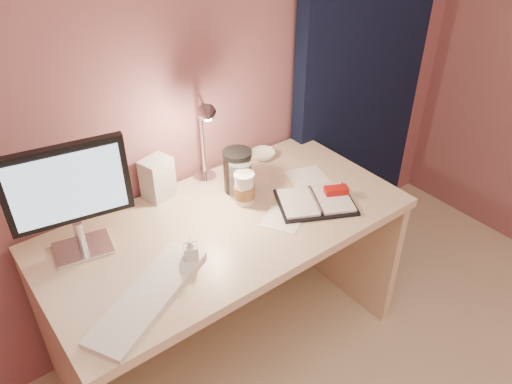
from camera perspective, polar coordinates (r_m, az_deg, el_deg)
room at (r=2.49m, az=10.95°, el=16.16°), size 3.50×3.50×3.50m
desk at (r=2.09m, az=-4.36°, el=-7.25°), size 1.40×0.70×0.73m
monitor at (r=1.73m, az=-20.63°, el=0.10°), size 0.40×0.17×0.42m
keyboard at (r=1.64m, az=-12.11°, el=-11.48°), size 0.50×0.36×0.02m
planner at (r=2.00m, az=7.01°, el=-0.98°), size 0.37×0.33×0.05m
paper_a at (r=1.91m, az=3.08°, el=-3.15°), size 0.19×0.19×0.00m
paper_b at (r=2.16m, az=5.93°, el=1.69°), size 0.19×0.19×0.00m
coffee_cup at (r=1.96m, az=-1.35°, el=0.35°), size 0.08×0.08×0.13m
clear_cup at (r=1.99m, az=-1.77°, el=1.44°), size 0.09×0.09×0.16m
bowl at (r=2.28m, az=0.82°, el=4.28°), size 0.15×0.15×0.04m
lotion_bottle at (r=1.71m, az=-7.45°, el=-6.58°), size 0.06×0.06×0.10m
dark_jar at (r=2.03m, az=-2.12°, el=2.18°), size 0.11×0.11×0.16m
product_box at (r=2.02m, az=-11.20°, el=1.54°), size 0.13×0.12×0.17m
desk_lamp at (r=1.97m, az=-3.78°, el=6.98°), size 0.16×0.25×0.41m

